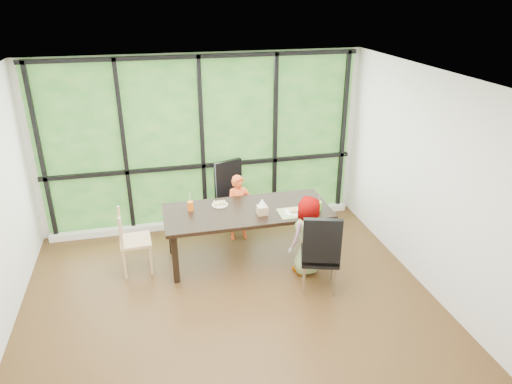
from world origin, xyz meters
TOP-DOWN VIEW (x-y plane):
  - ground at (0.00, 0.00)m, footprint 5.00×5.00m
  - back_wall at (0.00, 2.25)m, footprint 5.00×0.00m
  - foliage_backdrop at (0.00, 2.23)m, footprint 4.80×0.02m
  - window_mullions at (0.00, 2.19)m, footprint 4.80×0.06m
  - window_sill at (0.00, 2.15)m, footprint 4.80×0.12m
  - dining_table at (0.43, 1.01)m, footprint 2.28×0.97m
  - chair_window_leather at (0.43, 1.93)m, footprint 0.59×0.59m
  - chair_interior_leather at (1.16, 0.08)m, footprint 0.58×0.58m
  - chair_end_beech at (-1.09, 1.04)m, footprint 0.42×0.44m
  - child_toddler at (0.43, 1.59)m, footprint 0.38×0.26m
  - child_older at (1.10, 0.47)m, footprint 0.63×0.53m
  - placemat at (1.05, 0.77)m, footprint 0.45×0.33m
  - plate_far at (0.09, 1.24)m, footprint 0.23×0.23m
  - plate_near at (1.03, 0.78)m, footprint 0.25×0.25m
  - orange_cup at (-0.32, 1.18)m, footprint 0.08×0.08m
  - green_cup at (1.38, 0.77)m, footprint 0.08×0.08m
  - tissue_box at (0.60, 0.84)m, footprint 0.14×0.14m
  - crepe_rolls_far at (0.09, 1.24)m, footprint 0.20×0.12m
  - crepe_rolls_near at (1.03, 0.78)m, footprint 0.15×0.12m
  - straw_white at (-0.32, 1.18)m, footprint 0.01×0.04m
  - straw_pink at (1.38, 0.77)m, footprint 0.01×0.04m
  - tissue at (0.60, 0.84)m, footprint 0.12×0.12m

SIDE VIEW (x-z plane):
  - ground at x=0.00m, z-range 0.00..0.00m
  - window_sill at x=0.00m, z-range 0.00..0.10m
  - dining_table at x=0.43m, z-range 0.00..0.75m
  - chair_end_beech at x=-1.09m, z-range 0.00..0.90m
  - child_toddler at x=0.43m, z-range 0.00..1.02m
  - chair_window_leather at x=0.43m, z-range 0.00..1.08m
  - chair_interior_leather at x=1.16m, z-range 0.00..1.08m
  - child_older at x=1.10m, z-range 0.00..1.10m
  - placemat at x=1.05m, z-range 0.75..0.76m
  - plate_far at x=0.09m, z-range 0.75..0.76m
  - plate_near at x=1.03m, z-range 0.75..0.77m
  - crepe_rolls_far at x=0.09m, z-range 0.76..0.80m
  - crepe_rolls_near at x=1.03m, z-range 0.77..0.80m
  - tissue_box at x=0.60m, z-range 0.75..0.87m
  - orange_cup at x=-0.32m, z-range 0.75..0.88m
  - green_cup at x=1.38m, z-range 0.75..0.88m
  - straw_white at x=-0.32m, z-range 0.82..1.02m
  - tissue at x=0.60m, z-range 0.87..0.98m
  - straw_pink at x=1.38m, z-range 0.82..1.02m
  - back_wall at x=0.00m, z-range -1.15..3.85m
  - foliage_backdrop at x=0.00m, z-range 0.03..2.67m
  - window_mullions at x=0.00m, z-range 0.03..2.67m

